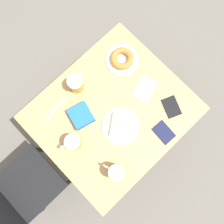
# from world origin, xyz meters

# --- Properties ---
(ground_plane) EXTENTS (8.00, 8.00, 0.00)m
(ground_plane) POSITION_xyz_m (0.00, 0.00, 0.00)
(ground_plane) COLOR #666059
(table) EXTENTS (0.80, 0.91, 0.77)m
(table) POSITION_xyz_m (0.00, 0.00, 0.70)
(table) COLOR tan
(table) RESTS_ON ground_plane
(chair) EXTENTS (0.40, 0.40, 0.86)m
(chair) POSITION_xyz_m (0.08, 0.83, 0.53)
(chair) COLOR black
(chair) RESTS_ON ground_plane
(plate_with_cake) EXTENTS (0.23, 0.23, 0.04)m
(plate_with_cake) POSITION_xyz_m (-0.10, 0.02, 0.79)
(plate_with_cake) COLOR white
(plate_with_cake) RESTS_ON table
(plate_with_donut) EXTENTS (0.21, 0.21, 0.05)m
(plate_with_donut) POSITION_xyz_m (0.20, -0.28, 0.79)
(plate_with_donut) COLOR white
(plate_with_donut) RESTS_ON table
(beer_mug_left) EXTENTS (0.09, 0.13, 0.12)m
(beer_mug_left) POSITION_xyz_m (0.02, 0.29, 0.83)
(beer_mug_left) COLOR #C68C23
(beer_mug_left) RESTS_ON table
(beer_mug_center) EXTENTS (0.13, 0.09, 0.12)m
(beer_mug_center) POSITION_xyz_m (-0.27, 0.23, 0.83)
(beer_mug_center) COLOR #C68C23
(beer_mug_center) RESTS_ON table
(beer_mug_right) EXTENTS (0.09, 0.13, 0.12)m
(beer_mug_right) POSITION_xyz_m (0.27, 0.04, 0.83)
(beer_mug_right) COLOR #C68C23
(beer_mug_right) RESTS_ON table
(napkin_folded) EXTENTS (0.14, 0.17, 0.00)m
(napkin_folded) POSITION_xyz_m (-0.03, -0.25, 0.77)
(napkin_folded) COLOR white
(napkin_folded) RESTS_ON table
(fork) EXTENTS (0.04, 0.18, 0.00)m
(fork) POSITION_xyz_m (0.26, 0.24, 0.77)
(fork) COLOR silver
(fork) RESTS_ON table
(passport_near_edge) EXTENTS (0.13, 0.10, 0.01)m
(passport_near_edge) POSITION_xyz_m (-0.31, -0.14, 0.77)
(passport_near_edge) COLOR #141938
(passport_near_edge) RESTS_ON table
(passport_far_edge) EXTENTS (0.15, 0.13, 0.01)m
(passport_far_edge) POSITION_xyz_m (-0.23, -0.29, 0.77)
(passport_far_edge) COLOR black
(passport_far_edge) RESTS_ON table
(blue_pouch) EXTENTS (0.16, 0.15, 0.05)m
(blue_pouch) POSITION_xyz_m (0.11, 0.15, 0.80)
(blue_pouch) COLOR blue
(blue_pouch) RESTS_ON table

